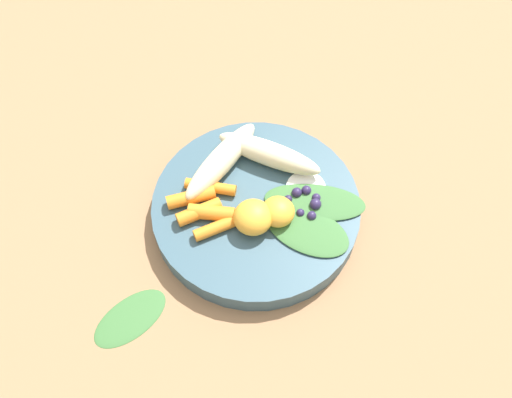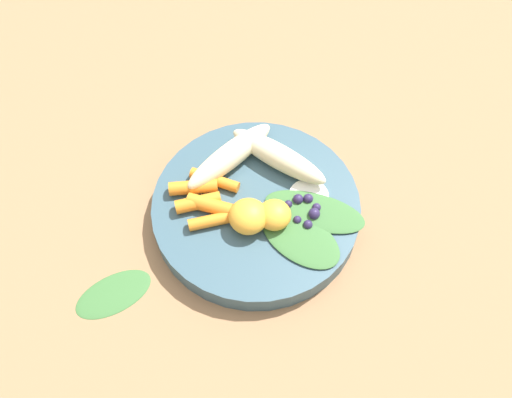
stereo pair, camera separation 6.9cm
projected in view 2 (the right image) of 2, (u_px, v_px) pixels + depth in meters
The scene contains 16 objects.
ground_plane at pixel (256, 215), 0.72m from camera, with size 2.40×2.40×0.00m, color #99704C.
bowl at pixel (256, 209), 0.71m from camera, with size 0.26×0.26×0.03m, color #385666.
banana_peeled_left at pixel (230, 156), 0.72m from camera, with size 0.14×0.03×0.03m, color beige.
banana_peeled_right at pixel (278, 156), 0.72m from camera, with size 0.14×0.03×0.03m, color beige.
orange_segment_near at pixel (272, 217), 0.67m from camera, with size 0.04×0.04×0.03m, color #F4A833.
orange_segment_far at pixel (248, 216), 0.67m from camera, with size 0.05×0.05×0.04m, color #F4A833.
carrot_front at pixel (215, 180), 0.71m from camera, with size 0.01×0.01×0.06m, color orange.
carrot_mid_left at pixel (193, 187), 0.70m from camera, with size 0.02×0.02×0.06m, color orange.
carrot_mid_right at pixel (198, 203), 0.69m from camera, with size 0.02×0.02×0.06m, color orange.
carrot_rear at pixel (210, 205), 0.69m from camera, with size 0.02×0.02×0.06m, color orange.
carrot_small at pixel (212, 221), 0.68m from camera, with size 0.01×0.01×0.06m, color orange.
blueberry_pile at pixel (306, 209), 0.69m from camera, with size 0.05×0.04×0.01m.
coconut_shred_patch at pixel (309, 196), 0.70m from camera, with size 0.05×0.05×0.00m, color white.
kale_leaf_left at pixel (300, 238), 0.67m from camera, with size 0.11×0.06×0.01m, color #3D7038.
kale_leaf_right at pixel (314, 211), 0.69m from camera, with size 0.13×0.05×0.01m, color #3D7038.
kale_leaf_stray at pixel (113, 293), 0.66m from camera, with size 0.09×0.05×0.01m, color #3D7038.
Camera 2 is at (0.28, -0.24, 0.62)m, focal length 39.44 mm.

